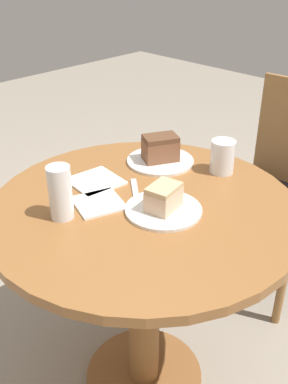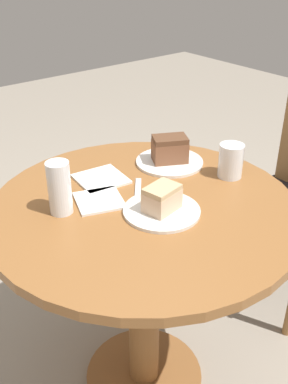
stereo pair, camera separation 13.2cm
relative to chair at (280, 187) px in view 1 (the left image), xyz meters
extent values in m
plane|color=gray|center=(0.00, -0.87, -0.49)|extent=(8.00, 8.00, 0.00)
cylinder|color=brown|center=(0.00, -0.87, -0.48)|extent=(0.44, 0.44, 0.03)
cylinder|color=brown|center=(0.00, -0.87, -0.10)|extent=(0.11, 0.11, 0.72)
cylinder|color=brown|center=(0.00, -0.87, 0.27)|extent=(0.93, 0.93, 0.03)
cylinder|color=olive|center=(-0.18, -0.28, -0.27)|extent=(0.04, 0.04, 0.43)
cylinder|color=olive|center=(0.21, -0.26, -0.27)|extent=(0.04, 0.04, 0.43)
cylinder|color=olive|center=(-0.20, 0.11, -0.27)|extent=(0.04, 0.04, 0.43)
cube|color=black|center=(0.00, -0.08, -0.05)|extent=(0.46, 0.46, 0.03)
cylinder|color=silver|center=(0.07, -0.87, 0.29)|extent=(0.22, 0.22, 0.01)
cylinder|color=silver|center=(-0.16, -0.63, 0.29)|extent=(0.24, 0.24, 0.01)
cube|color=beige|center=(0.07, -0.87, 0.33)|extent=(0.09, 0.11, 0.06)
cube|color=tan|center=(0.07, -0.87, 0.36)|extent=(0.09, 0.11, 0.01)
cube|color=brown|center=(-0.16, -0.63, 0.33)|extent=(0.13, 0.14, 0.07)
cube|color=brown|center=(-0.16, -0.63, 0.38)|extent=(0.12, 0.14, 0.02)
cylinder|color=beige|center=(-0.12, -1.09, 0.33)|extent=(0.06, 0.06, 0.09)
cylinder|color=white|center=(-0.12, -1.09, 0.37)|extent=(0.07, 0.07, 0.16)
cylinder|color=silver|center=(0.04, -0.54, 0.33)|extent=(0.07, 0.07, 0.08)
cylinder|color=white|center=(0.04, -0.54, 0.34)|extent=(0.08, 0.08, 0.11)
cube|color=white|center=(-0.21, -0.89, 0.29)|extent=(0.17, 0.17, 0.01)
cube|color=silver|center=(-0.07, -0.85, 0.29)|extent=(0.14, 0.12, 0.00)
cube|color=white|center=(-0.09, -0.97, 0.29)|extent=(0.17, 0.17, 0.01)
camera|label=1|loc=(0.80, -1.69, 0.98)|focal=42.00mm
camera|label=2|loc=(0.89, -1.60, 0.98)|focal=42.00mm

